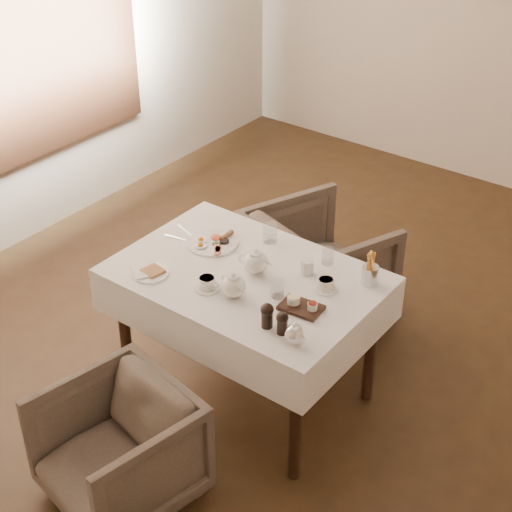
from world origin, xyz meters
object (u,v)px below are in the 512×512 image
object	(u,v)px
table	(246,293)
breakfast_plate	(213,242)
armchair_near	(118,450)
teapot_centre	(256,261)
armchair_far	(318,266)

from	to	relation	value
table	breakfast_plate	size ratio (longest dim) A/B	4.76
table	breakfast_plate	bearing A→B (deg)	158.80
armchair_near	breakfast_plate	distance (m)	1.16
breakfast_plate	teapot_centre	xyz separation A→B (m)	(0.34, -0.08, 0.06)
armchair_near	table	bearing A→B (deg)	99.23
table	teapot_centre	distance (m)	0.19
breakfast_plate	armchair_far	bearing A→B (deg)	97.89
table	armchair_far	distance (m)	0.88
table	armchair_near	bearing A→B (deg)	-91.78
table	armchair_far	world-z (taller)	table
teapot_centre	armchair_far	bearing A→B (deg)	84.91
table	armchair_far	bearing A→B (deg)	96.75
teapot_centre	table	bearing A→B (deg)	-146.48
breakfast_plate	armchair_near	bearing A→B (deg)	-49.96
armchair_far	teapot_centre	size ratio (longest dim) A/B	4.34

